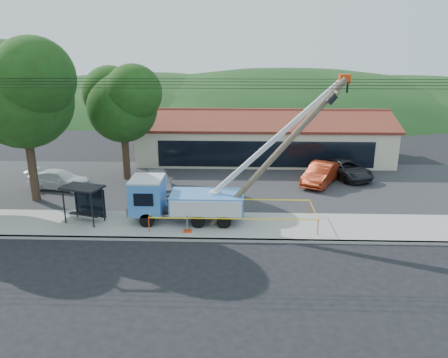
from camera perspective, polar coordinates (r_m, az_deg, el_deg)
ground at (r=22.13m, az=-2.80°, el=-10.43°), size 120.00×120.00×0.00m
curb at (r=23.97m, az=-2.39°, el=-7.94°), size 60.00×0.25×0.15m
sidewalk at (r=25.70m, az=-2.08°, el=-6.13°), size 60.00×4.00×0.15m
parking_lot at (r=33.18m, az=-1.13°, el=-0.67°), size 60.00×12.00×0.10m
strip_mall at (r=40.44m, az=5.15°, el=5.24°), size 22.50×8.53×4.67m
tree_west_near at (r=30.87m, az=-24.91°, el=10.60°), size 7.56×6.72×10.80m
tree_lot at (r=33.91m, az=-13.18°, el=9.96°), size 6.30×5.60×8.94m
hill_west at (r=77.06m, az=-10.74°, el=9.35°), size 78.40×56.00×28.00m
hill_center at (r=75.67m, az=8.33°, el=9.32°), size 89.60×64.00×32.00m
hill_east at (r=80.36m, az=22.81°, el=8.63°), size 72.80×52.00×26.00m
utility_truck at (r=25.78m, az=-5.05°, el=-2.44°), size 12.26×3.57×8.59m
leaning_pole at (r=24.35m, az=7.59°, el=3.99°), size 7.38×1.94×8.57m
bus_shelter at (r=26.87m, az=-17.76°, el=-2.05°), size 2.62×2.04×2.22m
caution_tape at (r=25.74m, az=1.22°, el=-4.25°), size 9.46×3.20×0.92m
car_silver at (r=31.69m, az=-8.45°, el=-1.83°), size 2.98×4.84×1.54m
car_red at (r=33.98m, az=12.46°, el=-0.74°), size 3.70×4.99×1.57m
car_white at (r=34.26m, az=-20.49°, el=-1.30°), size 4.90×2.65×1.35m
car_dark at (r=35.98m, az=15.47°, el=0.04°), size 4.26×5.52×1.39m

